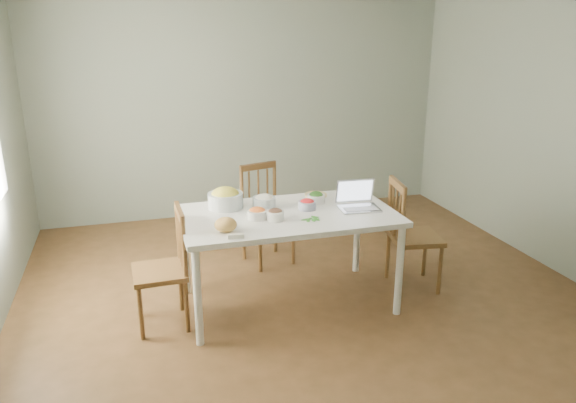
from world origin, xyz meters
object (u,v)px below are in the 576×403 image
object	(u,v)px
chair_right	(415,235)
chair_far	(268,215)
chair_left	(159,269)
bowl_squash	(225,198)
laptop	(360,196)
bread_boule	(226,225)
dining_table	(288,259)

from	to	relation	value
chair_right	chair_far	bearing A→B (deg)	61.39
chair_left	bowl_squash	bearing A→B (deg)	118.29
chair_far	laptop	size ratio (longest dim) A/B	2.99
chair_far	chair_right	world-z (taller)	chair_right
bowl_squash	chair_far	bearing A→B (deg)	49.60
chair_far	bread_boule	world-z (taller)	chair_far
chair_far	laptop	xyz separation A→B (m)	(0.55, -0.97, 0.44)
chair_left	bowl_squash	xyz separation A→B (m)	(0.60, 0.34, 0.43)
chair_left	chair_right	bearing A→B (deg)	89.91
chair_far	chair_left	world-z (taller)	chair_far
chair_left	bowl_squash	size ratio (longest dim) A/B	3.26
chair_left	dining_table	bearing A→B (deg)	91.53
dining_table	laptop	size ratio (longest dim) A/B	5.33
chair_right	laptop	bearing A→B (deg)	106.83
chair_far	dining_table	bearing A→B (deg)	-108.31
chair_right	laptop	xyz separation A→B (m)	(-0.59, -0.07, 0.43)
dining_table	bread_boule	distance (m)	0.78
laptop	bowl_squash	bearing A→B (deg)	166.56
laptop	chair_right	bearing A→B (deg)	12.47
chair_right	bread_boule	world-z (taller)	chair_right
chair_left	laptop	size ratio (longest dim) A/B	2.92
chair_right	laptop	size ratio (longest dim) A/B	3.05
chair_far	bowl_squash	size ratio (longest dim) A/B	3.33
dining_table	bowl_squash	world-z (taller)	bowl_squash
dining_table	bread_boule	xyz separation A→B (m)	(-0.56, -0.27, 0.47)
chair_left	laptop	world-z (taller)	laptop
chair_far	chair_right	size ratio (longest dim) A/B	0.98
dining_table	chair_left	world-z (taller)	chair_left
chair_left	chair_right	distance (m)	2.26
bowl_squash	chair_right	bearing A→B (deg)	-9.91
chair_right	bread_boule	xyz separation A→B (m)	(-1.76, -0.27, 0.38)
dining_table	chair_left	xyz separation A→B (m)	(-1.06, -0.05, 0.07)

